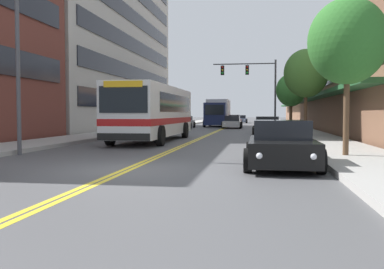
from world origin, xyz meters
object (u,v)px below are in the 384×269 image
(car_slate_blue_moving_second, at_px, (241,119))
(car_beige_parked_right_mid, at_px, (267,126))
(car_white_parked_left_mid, at_px, (184,122))
(car_black_parked_right_foreground, at_px, (281,146))
(car_dark_grey_parked_left_far, at_px, (164,125))
(car_silver_moving_lead, at_px, (232,122))
(street_lamp_left_near, at_px, (24,10))
(street_tree_right_near, at_px, (348,42))
(traffic_signal_mast, at_px, (254,80))
(fire_hydrant, at_px, (306,134))
(street_tree_right_far, at_px, (291,90))
(street_tree_right_mid, at_px, (306,73))
(box_truck, at_px, (218,113))
(city_bus, at_px, (154,111))
(car_red_moving_third, at_px, (233,121))

(car_slate_blue_moving_second, bearing_deg, car_beige_parked_right_mid, -84.76)
(car_white_parked_left_mid, xyz_separation_m, car_black_parked_right_foreground, (8.57, -32.24, 0.03))
(car_dark_grey_parked_left_far, distance_m, car_silver_moving_lead, 10.64)
(car_silver_moving_lead, relative_size, street_lamp_left_near, 0.50)
(car_silver_moving_lead, height_order, street_tree_right_near, street_tree_right_near)
(car_silver_moving_lead, bearing_deg, street_tree_right_near, -79.45)
(street_tree_right_near, bearing_deg, traffic_signal_mast, 96.97)
(car_black_parked_right_foreground, distance_m, fire_hydrant, 9.20)
(car_dark_grey_parked_left_far, height_order, street_lamp_left_near, street_lamp_left_near)
(car_black_parked_right_foreground, height_order, street_tree_right_far, street_tree_right_far)
(car_dark_grey_parked_left_far, relative_size, car_black_parked_right_foreground, 1.07)
(car_black_parked_right_foreground, height_order, car_silver_moving_lead, car_black_parked_right_foreground)
(street_tree_right_mid, bearing_deg, traffic_signal_mast, 102.49)
(car_silver_moving_lead, height_order, fire_hydrant, car_silver_moving_lead)
(box_truck, distance_m, street_tree_right_near, 37.27)
(car_white_parked_left_mid, relative_size, street_lamp_left_near, 0.48)
(traffic_signal_mast, distance_m, street_tree_right_mid, 15.40)
(car_black_parked_right_foreground, height_order, street_tree_right_mid, street_tree_right_mid)
(street_lamp_left_near, distance_m, street_tree_right_far, 26.52)
(car_dark_grey_parked_left_far, distance_m, street_tree_right_near, 23.89)
(street_tree_right_far, bearing_deg, street_tree_right_mid, -89.72)
(street_tree_right_near, bearing_deg, car_beige_parked_right_mid, 97.17)
(car_black_parked_right_foreground, height_order, fire_hydrant, car_black_parked_right_foreground)
(car_dark_grey_parked_left_far, xyz_separation_m, traffic_signal_mast, (7.54, 6.38, 4.23))
(city_bus, relative_size, street_tree_right_far, 2.31)
(car_red_moving_third, xyz_separation_m, box_truck, (-1.74, -1.65, 1.02))
(box_truck, bearing_deg, traffic_signal_mast, -63.96)
(car_black_parked_right_foreground, bearing_deg, car_silver_moving_lead, 96.00)
(car_silver_moving_lead, bearing_deg, city_bus, -98.50)
(street_tree_right_mid, bearing_deg, car_dark_grey_parked_left_far, 141.52)
(box_truck, relative_size, street_tree_right_near, 1.50)
(car_silver_moving_lead, bearing_deg, car_black_parked_right_foreground, -84.00)
(car_dark_grey_parked_left_far, relative_size, car_red_moving_third, 1.12)
(city_bus, height_order, street_tree_right_far, street_tree_right_far)
(car_beige_parked_right_mid, height_order, box_truck, box_truck)
(car_beige_parked_right_mid, bearing_deg, box_truck, 106.57)
(car_silver_moving_lead, bearing_deg, fire_hydrant, -77.78)
(box_truck, relative_size, fire_hydrant, 10.23)
(traffic_signal_mast, height_order, street_tree_right_far, traffic_signal_mast)
(car_beige_parked_right_mid, relative_size, fire_hydrant, 5.95)
(city_bus, relative_size, car_dark_grey_parked_left_far, 2.42)
(car_slate_blue_moving_second, relative_size, fire_hydrant, 6.37)
(city_bus, height_order, car_black_parked_right_foreground, city_bus)
(car_beige_parked_right_mid, xyz_separation_m, car_silver_moving_lead, (-3.38, 12.33, -0.00))
(car_white_parked_left_mid, height_order, fire_hydrant, car_white_parked_left_mid)
(street_tree_right_far, bearing_deg, traffic_signal_mast, 132.94)
(car_red_moving_third, relative_size, traffic_signal_mast, 0.61)
(fire_hydrant, bearing_deg, street_lamp_left_near, -147.98)
(car_red_moving_third, height_order, street_tree_right_far, street_tree_right_far)
(street_tree_right_far, bearing_deg, car_slate_blue_moving_second, 100.01)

